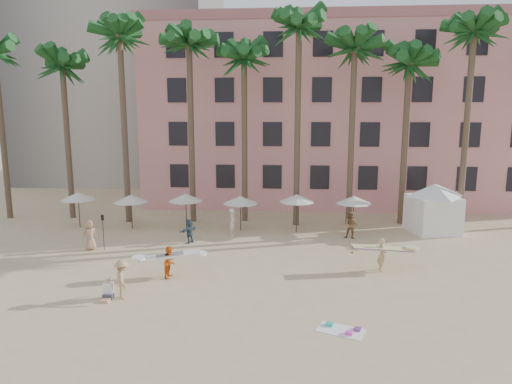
{
  "coord_description": "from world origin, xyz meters",
  "views": [
    {
      "loc": [
        2.49,
        -19.28,
        8.54
      ],
      "look_at": [
        0.59,
        6.0,
        4.0
      ],
      "focal_mm": 32.0,
      "sensor_mm": 36.0,
      "label": 1
    }
  ],
  "objects_px": {
    "cabana": "(433,204)",
    "carrier_white": "(170,260)",
    "pink_hotel": "(337,116)",
    "carrier_yellow": "(382,253)"
  },
  "relations": [
    {
      "from": "cabana",
      "to": "carrier_white",
      "type": "bearing_deg",
      "value": -148.08
    },
    {
      "from": "carrier_white",
      "to": "carrier_yellow",
      "type": "bearing_deg",
      "value": 9.26
    },
    {
      "from": "cabana",
      "to": "carrier_white",
      "type": "relative_size",
      "value": 1.68
    },
    {
      "from": "pink_hotel",
      "to": "carrier_white",
      "type": "height_order",
      "value": "pink_hotel"
    },
    {
      "from": "pink_hotel",
      "to": "cabana",
      "type": "distance_m",
      "value": 15.35
    },
    {
      "from": "carrier_yellow",
      "to": "carrier_white",
      "type": "bearing_deg",
      "value": -170.74
    },
    {
      "from": "pink_hotel",
      "to": "carrier_yellow",
      "type": "xyz_separation_m",
      "value": [
        0.49,
        -21.3,
        -6.98
      ]
    },
    {
      "from": "cabana",
      "to": "carrier_white",
      "type": "height_order",
      "value": "cabana"
    },
    {
      "from": "pink_hotel",
      "to": "cabana",
      "type": "bearing_deg",
      "value": -66.63
    },
    {
      "from": "carrier_white",
      "to": "cabana",
      "type": "bearing_deg",
      "value": 31.92
    }
  ]
}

